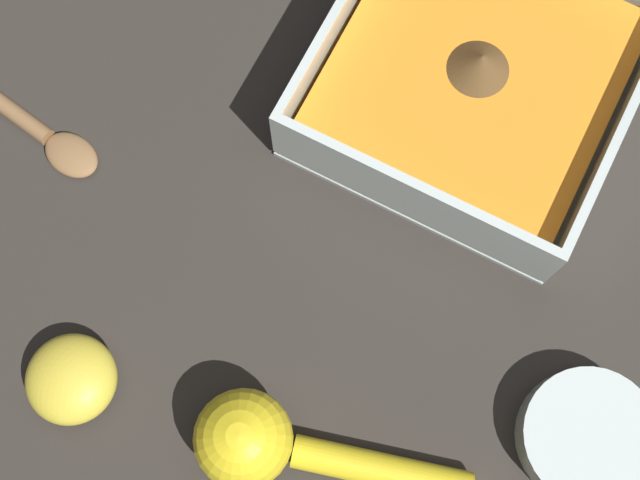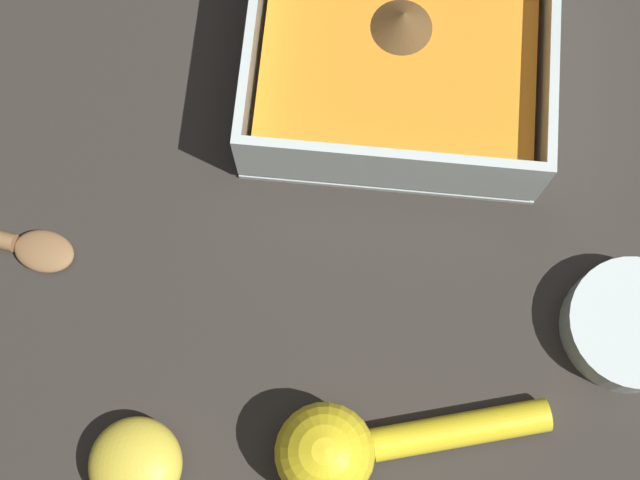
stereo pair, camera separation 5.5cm
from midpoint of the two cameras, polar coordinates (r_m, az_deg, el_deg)
ground_plane at (r=0.62m, az=4.17°, el=8.94°), size 4.00×4.00×0.00m
square_dish at (r=0.61m, az=2.48°, el=12.12°), size 0.20×0.20×0.06m
spice_bowl at (r=0.59m, az=16.73°, el=-5.74°), size 0.08×0.08×0.03m
lemon_squeezer at (r=0.54m, az=-1.03°, el=-13.76°), size 0.17×0.08×0.06m
lemon_half at (r=0.57m, az=-14.53°, el=-14.25°), size 0.06×0.06×0.03m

